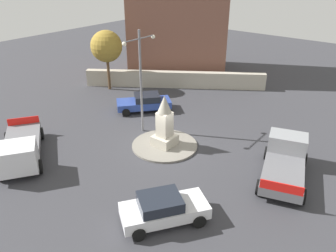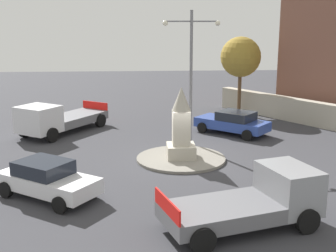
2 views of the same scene
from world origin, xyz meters
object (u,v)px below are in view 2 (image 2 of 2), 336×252
car_white_parked_left (47,179)px  monument (181,128)px  streetlamp (191,66)px  car_blue_approaching (233,122)px  truck_white_parked_right (56,119)px  tree_near_wall (241,57)px  truck_grey_passing (256,200)px

car_white_parked_left → monument: bearing=-141.6°
monument → streetlamp: bearing=-105.9°
car_blue_approaching → car_white_parked_left: (9.31, 9.55, 0.03)m
monument → truck_white_parked_right: (7.09, -5.62, -0.70)m
tree_near_wall → streetlamp: bearing=61.6°
monument → truck_grey_passing: 7.74m
car_blue_approaching → truck_grey_passing: bearing=81.7°
truck_white_parked_right → tree_near_wall: 14.01m
monument → streetlamp: 3.94m
car_white_parked_left → tree_near_wall: bearing=-125.1°
truck_grey_passing → tree_near_wall: tree_near_wall is taller
car_white_parked_left → truck_white_parked_right: 10.21m
streetlamp → truck_white_parked_right: size_ratio=1.17×
truck_white_parked_right → tree_near_wall: size_ratio=1.11×
monument → truck_grey_passing: (-1.81, 7.49, -0.73)m
truck_white_parked_right → tree_near_wall: bearing=-155.9°
truck_white_parked_right → tree_near_wall: tree_near_wall is taller
truck_grey_passing → truck_white_parked_right: size_ratio=0.90×
car_white_parked_left → truck_grey_passing: 8.07m
monument → tree_near_wall: (-5.36, -11.20, 2.51)m
tree_near_wall → truck_white_parked_right: bearing=24.1°
car_white_parked_left → truck_grey_passing: bearing=158.1°
car_blue_approaching → tree_near_wall: tree_near_wall is taller
car_white_parked_left → truck_grey_passing: size_ratio=0.78×
car_blue_approaching → truck_grey_passing: size_ratio=0.80×
streetlamp → truck_white_parked_right: 9.07m
truck_grey_passing → monument: bearing=-76.4°
car_white_parked_left → truck_white_parked_right: size_ratio=0.70×
car_blue_approaching → truck_white_parked_right: truck_white_parked_right is taller
tree_near_wall → monument: bearing=64.4°
streetlamp → tree_near_wall: size_ratio=1.30×
car_blue_approaching → tree_near_wall: 7.22m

